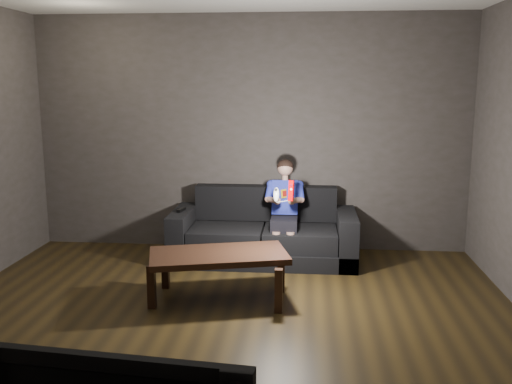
# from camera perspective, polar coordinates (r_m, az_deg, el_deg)

# --- Properties ---
(floor) EXTENTS (5.00, 5.00, 0.00)m
(floor) POSITION_cam_1_polar(r_m,az_deg,el_deg) (4.53, -3.73, -14.37)
(floor) COLOR black
(floor) RESTS_ON ground
(back_wall) EXTENTS (5.00, 0.04, 2.70)m
(back_wall) POSITION_cam_1_polar(r_m,az_deg,el_deg) (6.61, -0.57, 5.85)
(back_wall) COLOR #393531
(back_wall) RESTS_ON ground
(front_wall) EXTENTS (5.00, 0.04, 2.70)m
(front_wall) POSITION_cam_1_polar(r_m,az_deg,el_deg) (1.78, -16.73, -8.79)
(front_wall) COLOR #393531
(front_wall) RESTS_ON ground
(sofa) EXTENTS (2.00, 0.87, 0.77)m
(sofa) POSITION_cam_1_polar(r_m,az_deg,el_deg) (6.31, 0.78, -4.54)
(sofa) COLOR black
(sofa) RESTS_ON floor
(child) EXTENTS (0.42, 0.51, 1.03)m
(child) POSITION_cam_1_polar(r_m,az_deg,el_deg) (6.15, 2.88, -1.06)
(child) COLOR black
(child) RESTS_ON sofa
(wii_remote_red) EXTENTS (0.06, 0.08, 0.21)m
(wii_remote_red) POSITION_cam_1_polar(r_m,az_deg,el_deg) (5.71, 3.53, 0.14)
(wii_remote_red) COLOR #D60002
(wii_remote_red) RESTS_ON child
(nunchuk_white) EXTENTS (0.07, 0.10, 0.16)m
(nunchuk_white) POSITION_cam_1_polar(r_m,az_deg,el_deg) (5.73, 2.04, -0.26)
(nunchuk_white) COLOR white
(nunchuk_white) RESTS_ON child
(wii_remote_black) EXTENTS (0.07, 0.17, 0.03)m
(wii_remote_black) POSITION_cam_1_polar(r_m,az_deg,el_deg) (6.29, -7.48, -1.78)
(wii_remote_black) COLOR black
(wii_remote_black) RESTS_ON sofa
(coffee_table) EXTENTS (1.32, 0.89, 0.44)m
(coffee_table) POSITION_cam_1_polar(r_m,az_deg,el_deg) (5.14, -3.76, -6.69)
(coffee_table) COLOR black
(coffee_table) RESTS_ON floor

